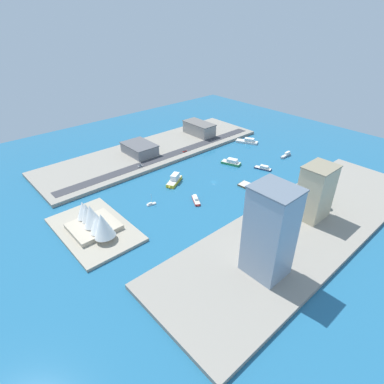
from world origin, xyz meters
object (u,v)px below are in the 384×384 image
at_px(opera_landmark, 94,220).
at_px(carpark_squat_concrete, 199,128).
at_px(ferry_white_commuter, 248,141).
at_px(traffic_light_waterfront, 142,164).
at_px(tugboat_red, 196,200).
at_px(warehouse_low_gray, 140,149).
at_px(barge_flat_brown, 254,188).
at_px(office_block_beige, 316,192).
at_px(yacht_sleek_gray, 286,155).
at_px(van_white, 140,166).
at_px(pickup_red, 185,151).
at_px(ferry_green_doubledeck, 231,162).
at_px(tower_tall_glass, 270,232).
at_px(ferry_yellow_fast, 174,180).
at_px(patrol_launch_navy, 263,168).
at_px(sailboat_small_white, 151,204).

bearing_deg(opera_landmark, carpark_squat_concrete, -63.82).
relative_size(ferry_white_commuter, traffic_light_waterfront, 3.77).
bearing_deg(tugboat_red, warehouse_low_gray, -8.83).
height_order(barge_flat_brown, office_block_beige, office_block_beige).
xyz_separation_m(yacht_sleek_gray, warehouse_low_gray, (99.58, 109.27, 6.38)).
relative_size(yacht_sleek_gray, van_white, 3.60).
height_order(carpark_squat_concrete, traffic_light_waterfront, carpark_squat_concrete).
xyz_separation_m(office_block_beige, pickup_red, (145.23, -6.98, -18.69)).
xyz_separation_m(ferry_green_doubledeck, pickup_red, (46.87, 19.02, 1.76)).
bearing_deg(warehouse_low_gray, tower_tall_glass, 168.03).
bearing_deg(carpark_squat_concrete, office_block_beige, 162.98).
bearing_deg(tugboat_red, ferry_yellow_fast, -10.44).
height_order(ferry_green_doubledeck, carpark_squat_concrete, carpark_squat_concrete).
height_order(patrol_launch_navy, office_block_beige, office_block_beige).
bearing_deg(pickup_red, traffic_light_waterfront, 92.96).
distance_m(ferry_yellow_fast, tower_tall_glass, 123.39).
xyz_separation_m(ferry_green_doubledeck, traffic_light_waterfront, (44.08, 72.92, 5.23)).
relative_size(tower_tall_glass, opera_landmark, 1.26).
bearing_deg(ferry_green_doubledeck, opera_landmark, 94.24).
xyz_separation_m(warehouse_low_gray, pickup_red, (-27.67, -35.74, -4.16)).
bearing_deg(sailboat_small_white, traffic_light_waterfront, -27.15).
bearing_deg(tugboat_red, barge_flat_brown, -110.58).
distance_m(carpark_squat_concrete, pickup_red, 53.97).
height_order(ferry_green_doubledeck, tugboat_red, ferry_green_doubledeck).
xyz_separation_m(yacht_sleek_gray, pickup_red, (71.91, 73.53, 2.22)).
height_order(yacht_sleek_gray, opera_landmark, opera_landmark).
distance_m(sailboat_small_white, opera_landmark, 48.37).
relative_size(barge_flat_brown, carpark_squat_concrete, 0.71).
distance_m(yacht_sleek_gray, traffic_light_waterfront, 145.08).
bearing_deg(patrol_launch_navy, warehouse_low_gray, 33.96).
relative_size(yacht_sleek_gray, office_block_beige, 0.41).
relative_size(barge_flat_brown, ferry_yellow_fast, 1.25).
xyz_separation_m(sailboat_small_white, warehouse_low_gray, (82.11, -44.65, 7.21)).
xyz_separation_m(ferry_yellow_fast, ferry_green_doubledeck, (-7.67, -64.16, -0.65)).
bearing_deg(office_block_beige, sailboat_small_white, 38.96).
bearing_deg(yacht_sleek_gray, van_white, 59.83).
distance_m(warehouse_low_gray, office_block_beige, 175.87).
relative_size(barge_flat_brown, ferry_white_commuter, 1.10).
bearing_deg(carpark_squat_concrete, patrol_launch_navy, 172.76).
bearing_deg(sailboat_small_white, office_block_beige, -141.04).
height_order(sailboat_small_white, carpark_squat_concrete, carpark_squat_concrete).
distance_m(yacht_sleek_gray, sailboat_small_white, 154.91).
bearing_deg(pickup_red, opera_landmark, 114.33).
distance_m(carpark_squat_concrete, van_white, 102.30).
bearing_deg(tower_tall_glass, traffic_light_waterfront, -7.73).
relative_size(ferry_green_doubledeck, office_block_beige, 0.52).
bearing_deg(office_block_beige, traffic_light_waterfront, 18.23).
height_order(barge_flat_brown, ferry_yellow_fast, ferry_yellow_fast).
relative_size(barge_flat_brown, patrol_launch_navy, 1.61).
distance_m(tugboat_red, ferry_white_commuter, 134.68).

